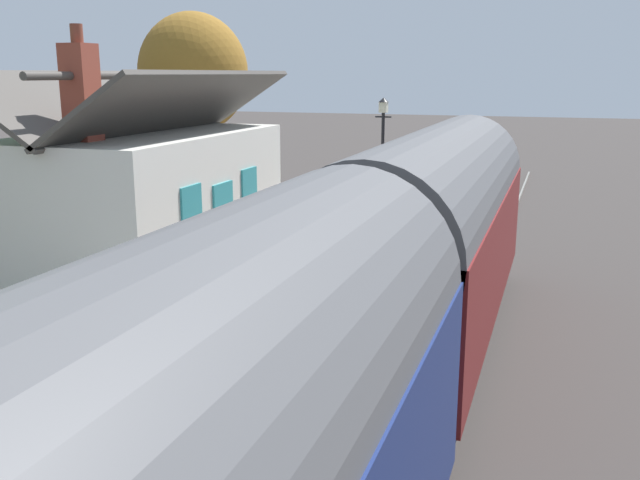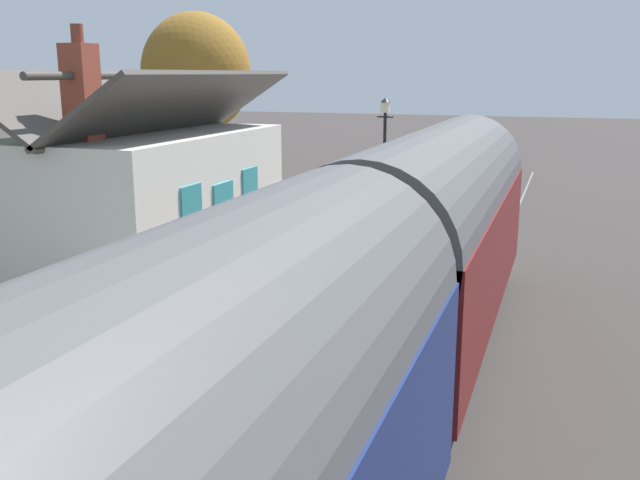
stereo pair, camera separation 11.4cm
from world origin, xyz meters
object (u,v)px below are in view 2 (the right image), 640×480
at_px(station_building, 147,196).
at_px(bench_platform_end, 348,191).
at_px(train, 363,314).
at_px(bench_near_building, 317,210).
at_px(planter_under_sign, 264,204).
at_px(tree_mid_background, 196,73).
at_px(lamp_post_platform, 385,135).

height_order(station_building, bench_platform_end, station_building).
xyz_separation_m(train, bench_near_building, (10.73, 4.51, -0.83)).
distance_m(train, planter_under_sign, 13.45).
xyz_separation_m(planter_under_sign, tree_mid_background, (5.81, 5.53, 4.08)).
xyz_separation_m(bench_platform_end, planter_under_sign, (-2.65, 1.99, -0.11)).
relative_size(train, bench_platform_end, 14.38).
bearing_deg(tree_mid_background, planter_under_sign, -136.42).
height_order(bench_platform_end, tree_mid_background, tree_mid_background).
height_order(planter_under_sign, tree_mid_background, tree_mid_background).
bearing_deg(tree_mid_background, bench_platform_end, -112.77).
xyz_separation_m(station_building, bench_near_building, (5.57, -2.16, -1.21)).
distance_m(bench_platform_end, tree_mid_background, 9.07).
bearing_deg(bench_near_building, train, -157.21).
distance_m(bench_near_building, tree_mid_background, 10.94).
xyz_separation_m(planter_under_sign, lamp_post_platform, (0.74, -3.73, 2.24)).
height_order(train, bench_platform_end, train).
relative_size(station_building, lamp_post_platform, 1.94).
xyz_separation_m(station_building, planter_under_sign, (6.50, -0.04, -1.32)).
bearing_deg(planter_under_sign, bench_near_building, -113.77).
distance_m(station_building, planter_under_sign, 6.64).
distance_m(bench_near_building, lamp_post_platform, 3.15).
distance_m(bench_near_building, bench_platform_end, 3.59).
bearing_deg(station_building, train, -127.73).
xyz_separation_m(bench_platform_end, tree_mid_background, (3.16, 7.52, 3.97)).
height_order(station_building, bench_near_building, station_building).
bearing_deg(bench_platform_end, bench_near_building, -178.00).
bearing_deg(planter_under_sign, lamp_post_platform, -78.78).
xyz_separation_m(train, planter_under_sign, (11.67, 6.63, -0.94)).
bearing_deg(tree_mid_background, bench_near_building, -131.40).
height_order(train, lamp_post_platform, lamp_post_platform).
xyz_separation_m(lamp_post_platform, tree_mid_background, (5.07, 9.26, 1.84)).
xyz_separation_m(train, station_building, (5.16, 6.67, 0.38)).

